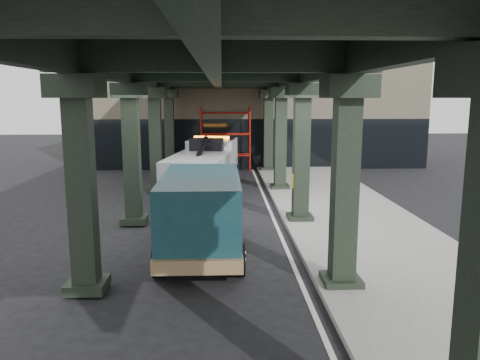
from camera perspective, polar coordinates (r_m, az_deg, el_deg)
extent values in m
plane|color=black|center=(15.17, -1.27, -7.29)|extent=(90.00, 90.00, 0.00)
cube|color=gray|center=(17.71, 13.38, -4.78)|extent=(5.00, 40.00, 0.15)
cube|color=silver|center=(17.20, 4.31, -5.21)|extent=(0.12, 38.00, 0.01)
cube|color=black|center=(11.04, 12.65, -0.71)|extent=(0.55, 0.55, 5.00)
cube|color=black|center=(10.86, 13.10, 11.03)|extent=(1.10, 1.10, 0.50)
cube|color=black|center=(11.69, 12.21, -11.96)|extent=(0.90, 0.90, 0.24)
cube|color=black|center=(16.85, 7.47, 3.06)|extent=(0.55, 0.55, 5.00)
cube|color=black|center=(16.73, 7.65, 10.73)|extent=(1.10, 1.10, 0.50)
cube|color=black|center=(17.28, 7.30, -4.60)|extent=(0.90, 0.90, 0.24)
cube|color=black|center=(22.75, 4.95, 4.88)|extent=(0.55, 0.55, 5.00)
cube|color=black|center=(22.67, 5.04, 10.56)|extent=(1.10, 1.10, 0.50)
cube|color=black|center=(23.07, 4.87, -0.86)|extent=(0.90, 0.90, 0.24)
cube|color=black|center=(28.70, 3.47, 5.95)|extent=(0.55, 0.55, 5.00)
cube|color=black|center=(28.63, 3.51, 10.45)|extent=(1.10, 1.10, 0.50)
cube|color=black|center=(28.95, 3.42, 1.37)|extent=(0.90, 0.90, 0.24)
cube|color=black|center=(11.14, -18.74, -0.91)|extent=(0.55, 0.55, 5.00)
cube|color=black|center=(10.96, -19.40, 10.72)|extent=(1.10, 1.10, 0.50)
cube|color=black|center=(11.78, -18.10, -12.07)|extent=(0.90, 0.90, 0.24)
cube|color=black|center=(16.91, -13.03, 2.92)|extent=(0.55, 0.55, 5.00)
cube|color=black|center=(16.79, -13.34, 10.55)|extent=(1.10, 1.10, 0.50)
cube|color=black|center=(17.34, -12.73, -4.71)|extent=(0.90, 0.90, 0.24)
cube|color=black|center=(22.80, -10.24, 4.77)|extent=(0.55, 0.55, 5.00)
cube|color=black|center=(22.71, -10.42, 10.43)|extent=(1.10, 1.10, 0.50)
cube|color=black|center=(23.12, -10.06, -0.96)|extent=(0.90, 0.90, 0.24)
cube|color=black|center=(28.73, -8.59, 5.86)|extent=(0.55, 0.55, 5.00)
cube|color=black|center=(28.67, -8.71, 10.35)|extent=(1.10, 1.10, 0.50)
cube|color=black|center=(28.99, -8.47, 1.28)|extent=(0.90, 0.90, 0.24)
cube|color=black|center=(16.76, 7.71, 13.47)|extent=(0.35, 32.00, 1.10)
cube|color=black|center=(16.82, -13.45, 13.28)|extent=(0.35, 32.00, 1.10)
cube|color=black|center=(16.52, -2.89, 13.60)|extent=(0.35, 32.00, 1.10)
cube|color=black|center=(16.58, -2.92, 16.01)|extent=(7.40, 32.00, 0.30)
cube|color=#C6B793|center=(34.56, 1.50, 9.13)|extent=(22.00, 10.00, 8.00)
cylinder|color=#B4190E|center=(29.52, -4.69, 5.07)|extent=(0.08, 0.08, 4.00)
cylinder|color=#B4190E|center=(28.72, -4.76, 4.94)|extent=(0.08, 0.08, 4.00)
cylinder|color=#B4190E|center=(29.54, 1.15, 5.11)|extent=(0.08, 0.08, 4.00)
cylinder|color=#B4190E|center=(28.75, 1.25, 4.97)|extent=(0.08, 0.08, 4.00)
cylinder|color=#B4190E|center=(29.60, -1.76, 3.17)|extent=(3.00, 0.08, 0.08)
cylinder|color=#B4190E|center=(29.47, -1.77, 5.68)|extent=(3.00, 0.08, 0.08)
cylinder|color=#B4190E|center=(29.40, -1.79, 8.21)|extent=(3.00, 0.08, 0.08)
cube|color=black|center=(21.84, -4.44, -0.11)|extent=(2.06, 7.45, 0.25)
cube|color=silver|center=(24.16, -3.37, 2.88)|extent=(2.64, 2.68, 1.77)
cube|color=silver|center=(25.24, -2.97, 2.06)|extent=(2.39, 1.02, 0.89)
cube|color=black|center=(24.35, -3.29, 4.10)|extent=(2.33, 1.58, 0.84)
cube|color=silver|center=(20.64, -5.05, 1.09)|extent=(3.06, 5.22, 1.38)
cube|color=orange|center=(23.87, -3.48, 5.17)|extent=(1.79, 0.53, 0.16)
cube|color=black|center=(22.43, -4.11, 4.35)|extent=(1.65, 0.82, 0.59)
cylinder|color=black|center=(20.73, -4.97, 3.19)|extent=(0.74, 3.44, 1.32)
cube|color=black|center=(18.41, -6.52, -3.14)|extent=(0.49, 1.41, 0.18)
cube|color=black|center=(17.77, -7.00, -3.80)|extent=(1.60, 0.47, 0.18)
cylinder|color=black|center=(24.79, -5.71, 0.73)|extent=(0.50, 1.12, 1.08)
cylinder|color=silver|center=(24.79, -5.71, 0.73)|extent=(0.47, 0.65, 0.60)
cylinder|color=black|center=(24.44, -0.73, 0.64)|extent=(0.50, 1.12, 1.08)
cylinder|color=silver|center=(24.44, -0.73, 0.64)|extent=(0.47, 0.65, 0.60)
cylinder|color=black|center=(21.67, -7.47, -0.65)|extent=(0.50, 1.12, 1.08)
cylinder|color=silver|center=(21.67, -7.47, -0.65)|extent=(0.47, 0.65, 0.60)
cylinder|color=black|center=(21.26, -1.79, -0.77)|extent=(0.50, 1.12, 1.08)
cylinder|color=silver|center=(21.26, -1.79, -0.77)|extent=(0.47, 0.65, 0.60)
cylinder|color=black|center=(20.45, -8.31, -1.30)|extent=(0.50, 1.12, 1.08)
cylinder|color=silver|center=(20.45, -8.31, -1.30)|extent=(0.47, 0.65, 0.60)
cylinder|color=black|center=(20.02, -2.30, -1.45)|extent=(0.50, 1.12, 1.08)
cylinder|color=silver|center=(20.02, -2.30, -1.45)|extent=(0.47, 0.65, 0.60)
cube|color=#11373F|center=(16.12, -4.31, -2.72)|extent=(2.09, 1.12, 0.92)
cube|color=#11373F|center=(13.29, -4.76, -3.66)|extent=(2.14, 4.59, 1.99)
cube|color=#95754C|center=(13.90, -4.64, -6.53)|extent=(2.18, 5.71, 0.36)
cube|color=black|center=(15.56, -4.40, -0.12)|extent=(1.99, 0.44, 0.85)
cube|color=black|center=(13.48, -4.74, -1.25)|extent=(2.17, 3.67, 0.56)
cube|color=silver|center=(16.73, -4.23, -3.68)|extent=(2.04, 0.12, 0.31)
cylinder|color=black|center=(16.26, -7.90, -4.63)|extent=(0.29, 0.86, 0.86)
cylinder|color=silver|center=(16.26, -7.90, -4.63)|extent=(0.33, 0.47, 0.47)
cylinder|color=black|center=(16.19, -0.67, -4.60)|extent=(0.29, 0.86, 0.86)
cylinder|color=silver|center=(16.19, -0.67, -4.60)|extent=(0.33, 0.47, 0.47)
cylinder|color=black|center=(12.19, -9.87, -9.70)|extent=(0.29, 0.86, 0.86)
cylinder|color=silver|center=(12.19, -9.87, -9.70)|extent=(0.33, 0.47, 0.47)
cylinder|color=black|center=(12.09, -0.11, -9.71)|extent=(0.29, 0.86, 0.86)
cylinder|color=silver|center=(12.09, -0.11, -9.71)|extent=(0.33, 0.47, 0.47)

